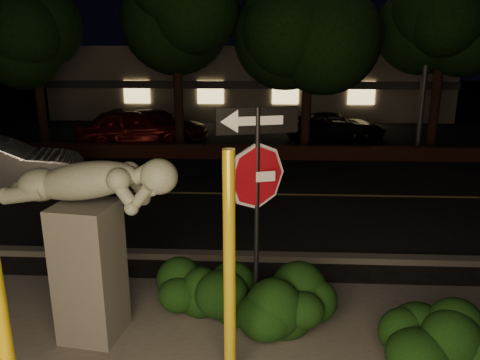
# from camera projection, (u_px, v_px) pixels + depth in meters

# --- Properties ---
(ground) EXTENTS (90.00, 90.00, 0.00)m
(ground) POSITION_uv_depth(u_px,v_px,m) (237.00, 167.00, 15.78)
(ground) COLOR black
(ground) RESTS_ON ground
(road) EXTENTS (80.00, 8.00, 0.01)m
(road) POSITION_uv_depth(u_px,v_px,m) (231.00, 194.00, 12.90)
(road) COLOR black
(road) RESTS_ON ground
(lane_marking) EXTENTS (80.00, 0.12, 0.00)m
(lane_marking) POSITION_uv_depth(u_px,v_px,m) (231.00, 193.00, 12.90)
(lane_marking) COLOR #B49E48
(lane_marking) RESTS_ON road
(curb) EXTENTS (80.00, 0.25, 0.12)m
(curb) POSITION_uv_depth(u_px,v_px,m) (215.00, 256.00, 8.95)
(curb) COLOR #4C4944
(curb) RESTS_ON ground
(brick_wall) EXTENTS (40.00, 0.35, 0.50)m
(brick_wall) POSITION_uv_depth(u_px,v_px,m) (239.00, 152.00, 16.97)
(brick_wall) COLOR #4D2419
(brick_wall) RESTS_ON ground
(parking_lot) EXTENTS (40.00, 12.00, 0.01)m
(parking_lot) POSITION_uv_depth(u_px,v_px,m) (245.00, 132.00, 22.51)
(parking_lot) COLOR black
(parking_lot) RESTS_ON ground
(building) EXTENTS (22.00, 10.20, 4.00)m
(building) POSITION_uv_depth(u_px,v_px,m) (251.00, 79.00, 29.64)
(building) COLOR slate
(building) RESTS_ON ground
(tree_far_a) EXTENTS (4.60, 4.60, 7.43)m
(tree_far_a) POSITION_uv_depth(u_px,v_px,m) (30.00, 8.00, 17.61)
(tree_far_a) COLOR black
(tree_far_a) RESTS_ON ground
(tree_far_d) EXTENTS (4.40, 4.40, 7.42)m
(tree_far_d) POSITION_uv_depth(u_px,v_px,m) (446.00, 5.00, 17.10)
(tree_far_d) COLOR black
(tree_far_d) RESTS_ON ground
(yellow_pole_left) EXTENTS (0.15, 0.15, 3.00)m
(yellow_pole_left) POSITION_uv_depth(u_px,v_px,m) (1.00, 326.00, 4.18)
(yellow_pole_left) COLOR gold
(yellow_pole_left) RESTS_ON ground
(yellow_pole_right) EXTENTS (0.14, 0.14, 2.86)m
(yellow_pole_right) POSITION_uv_depth(u_px,v_px,m) (229.00, 271.00, 5.35)
(yellow_pole_right) COLOR yellow
(yellow_pole_right) RESTS_ON ground
(signpost) EXTENTS (1.04, 0.33, 3.17)m
(signpost) POSITION_uv_depth(u_px,v_px,m) (257.00, 177.00, 6.14)
(signpost) COLOR black
(signpost) RESTS_ON ground
(sculpture) EXTENTS (2.43, 0.95, 2.59)m
(sculpture) POSITION_uv_depth(u_px,v_px,m) (89.00, 229.00, 6.15)
(sculpture) COLOR #4C4944
(sculpture) RESTS_ON ground
(hedge_center) EXTENTS (1.88, 1.02, 0.94)m
(hedge_center) POSITION_uv_depth(u_px,v_px,m) (215.00, 287.00, 6.93)
(hedge_center) COLOR black
(hedge_center) RESTS_ON ground
(hedge_right) EXTENTS (1.81, 1.41, 1.05)m
(hedge_right) POSITION_uv_depth(u_px,v_px,m) (292.00, 298.00, 6.53)
(hedge_right) COLOR black
(hedge_right) RESTS_ON ground
(hedge_far_right) EXTENTS (1.62, 1.15, 1.04)m
(hedge_far_right) POSITION_uv_depth(u_px,v_px,m) (444.00, 329.00, 5.81)
(hedge_far_right) COLOR black
(hedge_far_right) RESTS_ON ground
(parked_car_red) EXTENTS (4.80, 3.13, 1.52)m
(parked_car_red) POSITION_uv_depth(u_px,v_px,m) (132.00, 127.00, 19.09)
(parked_car_red) COLOR maroon
(parked_car_red) RESTS_ON ground
(parked_car_darkred) EXTENTS (4.47, 2.05, 1.27)m
(parked_car_darkred) POSITION_uv_depth(u_px,v_px,m) (158.00, 125.00, 20.53)
(parked_car_darkred) COLOR #42140E
(parked_car_darkred) RESTS_ON ground
(parked_car_dark) EXTENTS (4.44, 2.33, 1.19)m
(parked_car_dark) POSITION_uv_depth(u_px,v_px,m) (335.00, 127.00, 20.26)
(parked_car_dark) COLOR black
(parked_car_dark) RESTS_ON ground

